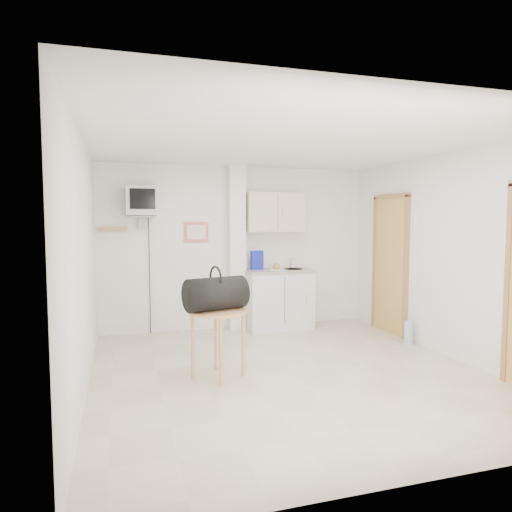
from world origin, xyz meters
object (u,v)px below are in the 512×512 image
object	(u,v)px
water_bottle	(408,332)
crt_television	(142,202)
duffel_bag	(216,293)
round_table	(218,319)

from	to	relation	value
water_bottle	crt_television	bearing A→B (deg)	157.82
crt_television	duffel_bag	distance (m)	2.32
round_table	water_bottle	bearing A→B (deg)	11.80
round_table	water_bottle	world-z (taller)	round_table
round_table	duffel_bag	world-z (taller)	duffel_bag
duffel_bag	water_bottle	bearing A→B (deg)	-4.20
crt_television	round_table	bearing A→B (deg)	-71.31
crt_television	round_table	xyz separation A→B (m)	(0.67, -1.98, -1.31)
water_bottle	round_table	bearing A→B (deg)	-168.20
duffel_bag	water_bottle	world-z (taller)	duffel_bag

